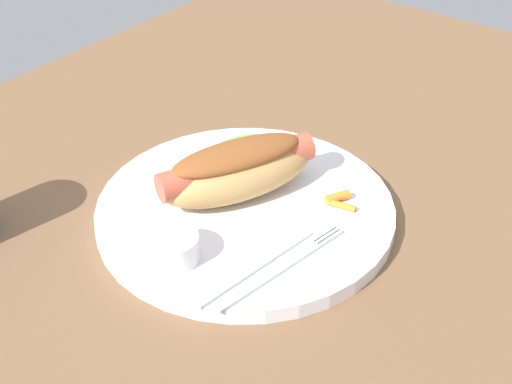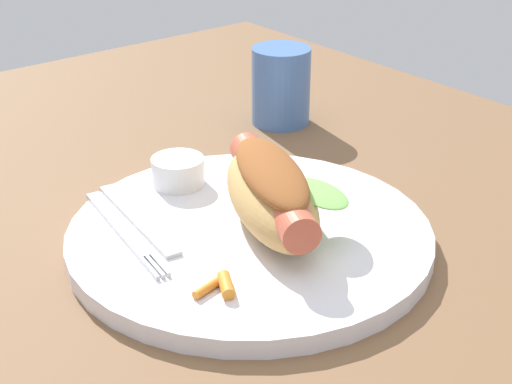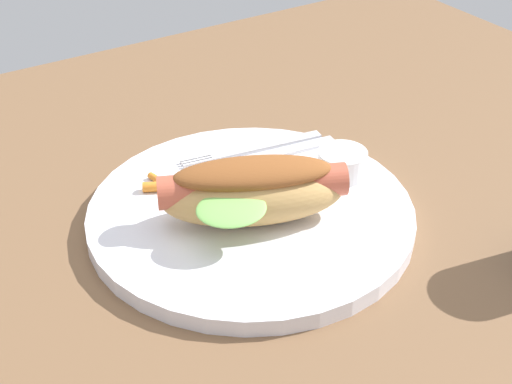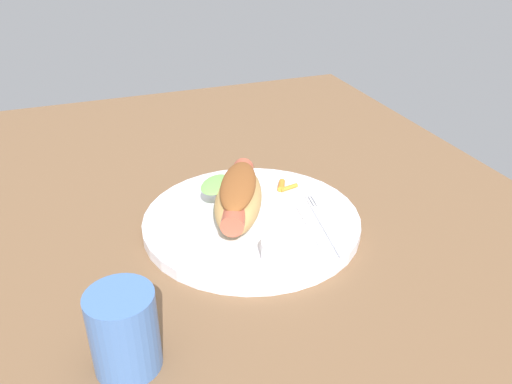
% 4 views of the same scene
% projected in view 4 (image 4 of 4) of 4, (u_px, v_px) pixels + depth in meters
% --- Properties ---
extents(ground_plane, '(1.20, 0.90, 0.02)m').
position_uv_depth(ground_plane, '(246.00, 223.00, 0.76)').
color(ground_plane, brown).
extents(plate, '(0.30, 0.30, 0.02)m').
position_uv_depth(plate, '(252.00, 221.00, 0.74)').
color(plate, white).
rests_on(plate, ground_plane).
extents(hot_dog, '(0.18, 0.13, 0.06)m').
position_uv_depth(hot_dog, '(238.00, 196.00, 0.72)').
color(hot_dog, tan).
rests_on(hot_dog, plate).
extents(sauce_ramekin, '(0.05, 0.05, 0.03)m').
position_uv_depth(sauce_ramekin, '(280.00, 251.00, 0.64)').
color(sauce_ramekin, white).
rests_on(sauce_ramekin, plate).
extents(fork, '(0.16, 0.04, 0.00)m').
position_uv_depth(fork, '(326.00, 225.00, 0.71)').
color(fork, silver).
rests_on(fork, plate).
extents(knife, '(0.14, 0.03, 0.00)m').
position_uv_depth(knife, '(316.00, 232.00, 0.69)').
color(knife, silver).
rests_on(knife, plate).
extents(carrot_garnish, '(0.03, 0.03, 0.01)m').
position_uv_depth(carrot_garnish, '(284.00, 186.00, 0.80)').
color(carrot_garnish, orange).
rests_on(carrot_garnish, plate).
extents(drinking_cup, '(0.07, 0.07, 0.09)m').
position_uv_depth(drinking_cup, '(124.00, 331.00, 0.50)').
color(drinking_cup, '#4770B2').
rests_on(drinking_cup, ground_plane).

